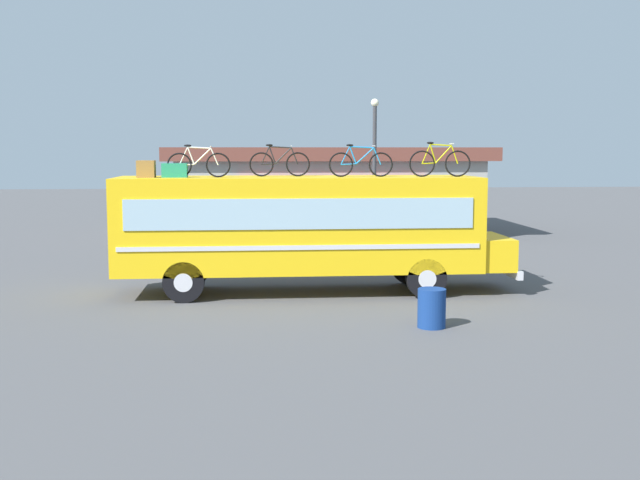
{
  "coord_description": "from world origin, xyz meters",
  "views": [
    {
      "loc": [
        -1.24,
        -21.18,
        3.92
      ],
      "look_at": [
        0.6,
        0.0,
        1.46
      ],
      "focal_mm": 43.45,
      "sensor_mm": 36.0,
      "label": 1
    }
  ],
  "objects_px": {
    "luggage_bag_2": "(175,170)",
    "rooftop_bicycle_3": "(361,163)",
    "luggage_bag_1": "(146,169)",
    "rooftop_bicycle_2": "(279,163)",
    "trash_bin": "(432,308)",
    "rooftop_bicycle_4": "(440,162)",
    "bus": "(304,225)",
    "street_lamp": "(374,171)",
    "rooftop_bicycle_1": "(199,164)"
  },
  "relations": [
    {
      "from": "street_lamp",
      "to": "bus",
      "type": "bearing_deg",
      "value": -116.3
    },
    {
      "from": "luggage_bag_2",
      "to": "rooftop_bicycle_3",
      "type": "bearing_deg",
      "value": -0.48
    },
    {
      "from": "trash_bin",
      "to": "bus",
      "type": "bearing_deg",
      "value": 119.23
    },
    {
      "from": "rooftop_bicycle_2",
      "to": "rooftop_bicycle_3",
      "type": "relative_size",
      "value": 0.95
    },
    {
      "from": "bus",
      "to": "luggage_bag_2",
      "type": "distance_m",
      "value": 3.79
    },
    {
      "from": "luggage_bag_2",
      "to": "street_lamp",
      "type": "bearing_deg",
      "value": 43.37
    },
    {
      "from": "luggage_bag_1",
      "to": "rooftop_bicycle_3",
      "type": "xyz_separation_m",
      "value": [
        5.75,
        0.04,
        0.15
      ]
    },
    {
      "from": "rooftop_bicycle_3",
      "to": "trash_bin",
      "type": "xyz_separation_m",
      "value": [
        1.01,
        -4.31,
        -3.14
      ]
    },
    {
      "from": "luggage_bag_1",
      "to": "rooftop_bicycle_2",
      "type": "relative_size",
      "value": 0.28
    },
    {
      "from": "rooftop_bicycle_2",
      "to": "street_lamp",
      "type": "bearing_deg",
      "value": 57.36
    },
    {
      "from": "luggage_bag_2",
      "to": "trash_bin",
      "type": "relative_size",
      "value": 0.76
    },
    {
      "from": "bus",
      "to": "rooftop_bicycle_4",
      "type": "bearing_deg",
      "value": -6.04
    },
    {
      "from": "rooftop_bicycle_2",
      "to": "bus",
      "type": "bearing_deg",
      "value": -24.34
    },
    {
      "from": "rooftop_bicycle_2",
      "to": "rooftop_bicycle_4",
      "type": "bearing_deg",
      "value": -8.99
    },
    {
      "from": "rooftop_bicycle_3",
      "to": "luggage_bag_1",
      "type": "bearing_deg",
      "value": -179.65
    },
    {
      "from": "luggage_bag_2",
      "to": "rooftop_bicycle_3",
      "type": "relative_size",
      "value": 0.38
    },
    {
      "from": "rooftop_bicycle_2",
      "to": "trash_bin",
      "type": "height_order",
      "value": "rooftop_bicycle_2"
    },
    {
      "from": "rooftop_bicycle_4",
      "to": "street_lamp",
      "type": "relative_size",
      "value": 0.3
    },
    {
      "from": "rooftop_bicycle_1",
      "to": "rooftop_bicycle_2",
      "type": "height_order",
      "value": "rooftop_bicycle_2"
    },
    {
      "from": "bus",
      "to": "rooftop_bicycle_4",
      "type": "relative_size",
      "value": 6.4
    },
    {
      "from": "bus",
      "to": "trash_bin",
      "type": "bearing_deg",
      "value": -60.77
    },
    {
      "from": "rooftop_bicycle_4",
      "to": "street_lamp",
      "type": "xyz_separation_m",
      "value": [
        -0.82,
        6.18,
        -0.38
      ]
    },
    {
      "from": "rooftop_bicycle_4",
      "to": "rooftop_bicycle_2",
      "type": "bearing_deg",
      "value": 171.01
    },
    {
      "from": "trash_bin",
      "to": "rooftop_bicycle_3",
      "type": "bearing_deg",
      "value": 103.19
    },
    {
      "from": "rooftop_bicycle_3",
      "to": "trash_bin",
      "type": "height_order",
      "value": "rooftop_bicycle_3"
    },
    {
      "from": "rooftop_bicycle_3",
      "to": "rooftop_bicycle_4",
      "type": "bearing_deg",
      "value": -4.12
    },
    {
      "from": "bus",
      "to": "rooftop_bicycle_3",
      "type": "height_order",
      "value": "rooftop_bicycle_3"
    },
    {
      "from": "luggage_bag_2",
      "to": "rooftop_bicycle_1",
      "type": "distance_m",
      "value": 0.68
    },
    {
      "from": "luggage_bag_2",
      "to": "luggage_bag_1",
      "type": "bearing_deg",
      "value": -174.07
    },
    {
      "from": "rooftop_bicycle_4",
      "to": "trash_bin",
      "type": "distance_m",
      "value": 5.35
    },
    {
      "from": "bus",
      "to": "rooftop_bicycle_2",
      "type": "relative_size",
      "value": 6.5
    },
    {
      "from": "luggage_bag_2",
      "to": "trash_bin",
      "type": "bearing_deg",
      "value": -35.88
    },
    {
      "from": "luggage_bag_1",
      "to": "luggage_bag_2",
      "type": "relative_size",
      "value": 0.7
    },
    {
      "from": "rooftop_bicycle_2",
      "to": "rooftop_bicycle_4",
      "type": "xyz_separation_m",
      "value": [
        4.34,
        -0.69,
        0.02
      ]
    },
    {
      "from": "rooftop_bicycle_1",
      "to": "rooftop_bicycle_4",
      "type": "distance_m",
      "value": 6.51
    },
    {
      "from": "luggage_bag_1",
      "to": "rooftop_bicycle_4",
      "type": "relative_size",
      "value": 0.27
    },
    {
      "from": "bus",
      "to": "rooftop_bicycle_3",
      "type": "xyz_separation_m",
      "value": [
        1.53,
        -0.23,
        1.7
      ]
    },
    {
      "from": "bus",
      "to": "luggage_bag_1",
      "type": "bearing_deg",
      "value": -176.33
    },
    {
      "from": "street_lamp",
      "to": "rooftop_bicycle_4",
      "type": "bearing_deg",
      "value": -82.43
    },
    {
      "from": "street_lamp",
      "to": "luggage_bag_1",
      "type": "bearing_deg",
      "value": -139.42
    },
    {
      "from": "luggage_bag_2",
      "to": "rooftop_bicycle_2",
      "type": "height_order",
      "value": "rooftop_bicycle_2"
    },
    {
      "from": "luggage_bag_2",
      "to": "rooftop_bicycle_4",
      "type": "relative_size",
      "value": 0.39
    },
    {
      "from": "bus",
      "to": "rooftop_bicycle_2",
      "type": "bearing_deg",
      "value": 155.66
    },
    {
      "from": "rooftop_bicycle_2",
      "to": "street_lamp",
      "type": "xyz_separation_m",
      "value": [
        3.52,
        5.49,
        -0.36
      ]
    },
    {
      "from": "bus",
      "to": "trash_bin",
      "type": "distance_m",
      "value": 5.4
    },
    {
      "from": "rooftop_bicycle_1",
      "to": "trash_bin",
      "type": "height_order",
      "value": "rooftop_bicycle_1"
    },
    {
      "from": "rooftop_bicycle_2",
      "to": "rooftop_bicycle_4",
      "type": "distance_m",
      "value": 4.39
    },
    {
      "from": "rooftop_bicycle_1",
      "to": "street_lamp",
      "type": "xyz_separation_m",
      "value": [
        5.69,
        6.12,
        -0.35
      ]
    },
    {
      "from": "rooftop_bicycle_4",
      "to": "luggage_bag_2",
      "type": "bearing_deg",
      "value": 178.43
    },
    {
      "from": "bus",
      "to": "luggage_bag_2",
      "type": "height_order",
      "value": "luggage_bag_2"
    }
  ]
}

